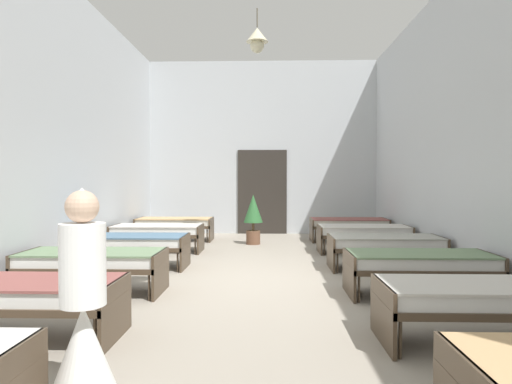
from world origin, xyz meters
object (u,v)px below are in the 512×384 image
at_px(bed_left_row_1, 20,294).
at_px(bed_left_row_2, 93,261).
at_px(bed_right_row_2, 420,263).
at_px(bed_left_row_3, 132,243).
at_px(nurse_near_aisle, 83,331).
at_px(bed_left_row_4, 158,231).
at_px(bed_right_row_4, 363,232).
at_px(potted_plant, 253,215).
at_px(bed_left_row_5, 175,223).
at_px(bed_right_row_1, 483,298).
at_px(bed_right_row_3, 385,244).
at_px(bed_right_row_5, 349,224).

bearing_deg(bed_left_row_1, bed_left_row_2, 90.00).
height_order(bed_right_row_2, bed_left_row_3, same).
height_order(bed_left_row_1, nurse_near_aisle, nurse_near_aisle).
distance_m(bed_left_row_4, bed_right_row_4, 4.39).
bearing_deg(potted_plant, bed_left_row_5, 164.01).
height_order(bed_right_row_1, bed_right_row_3, same).
xyz_separation_m(bed_right_row_2, bed_right_row_4, (0.00, 3.52, 0.00)).
bearing_deg(bed_left_row_5, potted_plant, -15.99).
relative_size(bed_left_row_1, bed_left_row_5, 1.00).
bearing_deg(bed_right_row_2, bed_left_row_1, -158.18).
bearing_deg(bed_right_row_1, nurse_near_aisle, -158.66).
xyz_separation_m(bed_right_row_4, potted_plant, (-2.38, 1.18, 0.27)).
distance_m(bed_right_row_3, nurse_near_aisle, 5.77).
distance_m(bed_right_row_5, nurse_near_aisle, 8.91).
distance_m(bed_right_row_3, bed_left_row_4, 4.73).
xyz_separation_m(bed_left_row_2, bed_right_row_5, (4.39, 5.27, 0.00)).
bearing_deg(nurse_near_aisle, bed_right_row_4, -18.69).
bearing_deg(bed_right_row_4, bed_left_row_2, -141.32).
distance_m(bed_left_row_3, bed_right_row_5, 5.62).
relative_size(bed_left_row_1, bed_right_row_3, 1.00).
relative_size(bed_right_row_4, bed_right_row_5, 1.00).
height_order(bed_right_row_2, bed_right_row_4, same).
bearing_deg(bed_left_row_1, bed_right_row_4, 50.22).
bearing_deg(bed_right_row_5, bed_left_row_4, -158.18).
xyz_separation_m(bed_left_row_4, nurse_near_aisle, (1.15, -6.54, 0.09)).
bearing_deg(potted_plant, bed_right_row_4, -26.40).
xyz_separation_m(bed_right_row_2, nurse_near_aisle, (-3.24, -3.02, 0.09)).
xyz_separation_m(bed_right_row_1, bed_right_row_2, (0.00, 1.76, 0.00)).
xyz_separation_m(bed_left_row_3, potted_plant, (2.01, 2.94, 0.27)).
distance_m(bed_left_row_3, bed_left_row_5, 3.52).
bearing_deg(bed_left_row_5, bed_left_row_4, -90.00).
bearing_deg(potted_plant, bed_right_row_1, -69.76).
bearing_deg(bed_left_row_3, bed_right_row_1, -38.68).
height_order(bed_left_row_3, bed_right_row_3, same).
distance_m(bed_left_row_1, bed_right_row_5, 8.29).
height_order(bed_left_row_2, bed_right_row_2, same).
bearing_deg(bed_right_row_5, bed_right_row_3, -90.00).
height_order(bed_left_row_3, bed_right_row_4, same).
bearing_deg(bed_left_row_4, bed_right_row_2, -38.68).
bearing_deg(bed_right_row_5, bed_left_row_2, -129.78).
relative_size(bed_right_row_4, nurse_near_aisle, 1.28).
xyz_separation_m(bed_left_row_3, nurse_near_aisle, (1.15, -4.78, 0.09)).
bearing_deg(potted_plant, bed_left_row_1, -107.30).
bearing_deg(bed_left_row_2, bed_right_row_4, 38.68).
distance_m(bed_left_row_1, bed_right_row_2, 4.73).
xyz_separation_m(bed_left_row_3, bed_left_row_4, (0.00, 1.76, 0.00)).
height_order(bed_right_row_2, bed_left_row_4, same).
xyz_separation_m(bed_left_row_2, potted_plant, (2.01, 4.70, 0.27)).
height_order(bed_right_row_3, bed_left_row_5, same).
xyz_separation_m(bed_left_row_2, bed_right_row_2, (4.39, 0.00, 0.00)).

